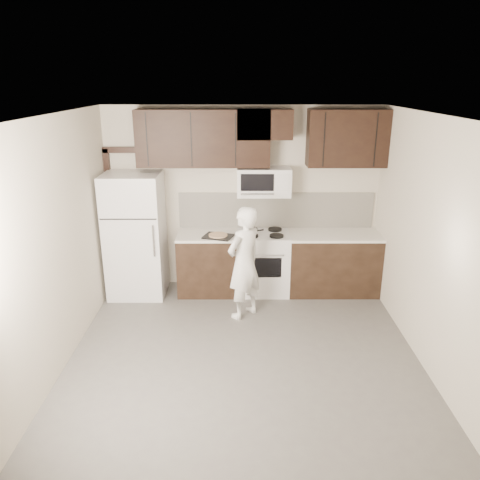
{
  "coord_description": "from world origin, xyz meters",
  "views": [
    {
      "loc": [
        -0.05,
        -4.51,
        3.04
      ],
      "look_at": [
        -0.04,
        0.9,
        1.17
      ],
      "focal_mm": 35.0,
      "sensor_mm": 36.0,
      "label": 1
    }
  ],
  "objects_px": {
    "microwave": "(264,182)",
    "refrigerator": "(136,235)",
    "person": "(244,263)",
    "stove": "(263,262)"
  },
  "relations": [
    {
      "from": "refrigerator",
      "to": "microwave",
      "type": "bearing_deg",
      "value": 5.15
    },
    {
      "from": "microwave",
      "to": "person",
      "type": "relative_size",
      "value": 0.5
    },
    {
      "from": "refrigerator",
      "to": "person",
      "type": "xyz_separation_m",
      "value": [
        1.56,
        -0.73,
        -0.14
      ]
    },
    {
      "from": "microwave",
      "to": "refrigerator",
      "type": "relative_size",
      "value": 0.42
    },
    {
      "from": "stove",
      "to": "person",
      "type": "relative_size",
      "value": 0.62
    },
    {
      "from": "microwave",
      "to": "person",
      "type": "xyz_separation_m",
      "value": [
        -0.29,
        -0.9,
        -0.89
      ]
    },
    {
      "from": "microwave",
      "to": "refrigerator",
      "type": "xyz_separation_m",
      "value": [
        -1.85,
        -0.17,
        -0.75
      ]
    },
    {
      "from": "refrigerator",
      "to": "person",
      "type": "bearing_deg",
      "value": -25.12
    },
    {
      "from": "person",
      "to": "refrigerator",
      "type": "bearing_deg",
      "value": -71.19
    },
    {
      "from": "refrigerator",
      "to": "person",
      "type": "height_order",
      "value": "refrigerator"
    }
  ]
}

